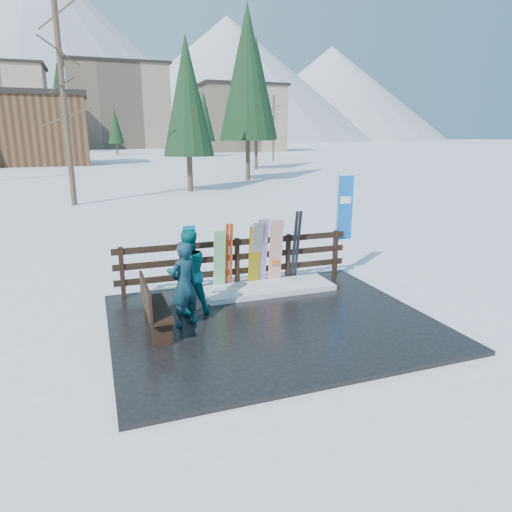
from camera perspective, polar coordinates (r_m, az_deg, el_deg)
name	(u,v)px	position (r m, az deg, el deg)	size (l,w,h in m)	color
ground	(271,323)	(8.95, 1.92, -8.41)	(700.00, 700.00, 0.00)	white
deck	(271,321)	(8.93, 1.93, -8.17)	(6.00, 5.00, 0.08)	black
fence	(237,259)	(10.67, -2.38, -0.34)	(5.60, 0.10, 1.15)	black
snow_patch	(268,288)	(10.48, 1.56, -4.04)	(2.98, 1.00, 0.12)	white
bench	(152,306)	(8.38, -12.82, -6.06)	(0.41, 1.50, 0.97)	black
snowboard_0	(189,260)	(10.15, -8.39, -0.48)	(0.27, 0.03, 1.63)	#0C87BF
snowboard_1	(219,261)	(10.32, -4.61, -0.60)	(0.27, 0.03, 1.43)	silver
snowboard_2	(254,257)	(10.55, -0.20, -0.07)	(0.28, 0.03, 1.48)	#FFC800
snowboard_3	(262,253)	(10.60, 0.75, 0.44)	(0.25, 0.03, 1.65)	silver
snowboard_4	(256,255)	(10.56, 0.01, 0.19)	(0.25, 0.03, 1.60)	black
snowboard_5	(276,252)	(10.72, 2.46, 0.46)	(0.32, 0.03, 1.59)	silver
ski_pair_a	(229,256)	(10.43, -3.41, -0.05)	(0.16, 0.20, 1.55)	#AC3715
ski_pair_b	(296,246)	(10.98, 5.02, 1.21)	(0.17, 0.30, 1.75)	black
rental_flag	(343,212)	(11.63, 10.82, 5.45)	(0.45, 0.04, 2.60)	silver
person_front	(184,285)	(8.48, -8.99, -3.56)	(0.58, 0.38, 1.60)	#11453F
person_back	(188,273)	(9.00, -8.52, -2.06)	(0.83, 0.65, 1.72)	#076463
resort_buildings	(103,109)	(123.27, -18.60, 17.01)	(73.00, 87.60, 22.60)	tan
trees	(140,114)	(55.05, -14.25, 16.78)	(42.27, 68.60, 12.74)	#382B1E
mountains	(68,60)	(339.36, -22.41, 21.70)	(520.00, 260.00, 120.00)	white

